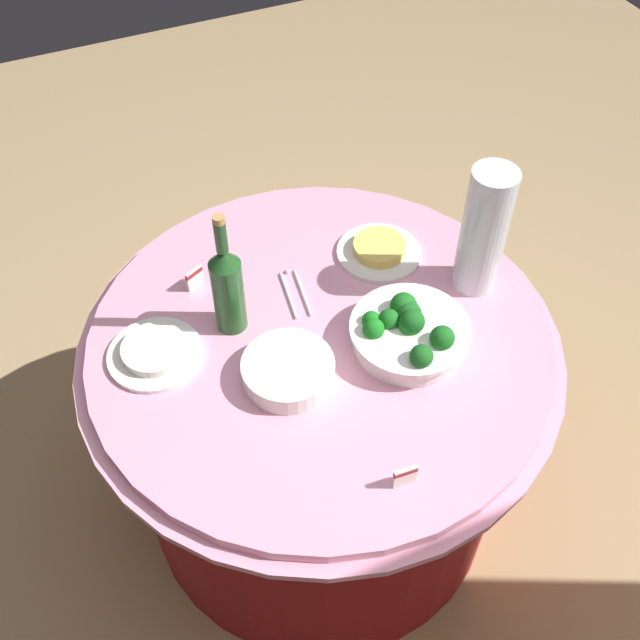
% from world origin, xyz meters
% --- Properties ---
extents(ground_plane, '(6.00, 6.00, 0.00)m').
position_xyz_m(ground_plane, '(0.00, 0.00, 0.00)').
color(ground_plane, tan).
extents(buffet_table, '(1.16, 1.16, 0.74)m').
position_xyz_m(buffet_table, '(0.00, 0.00, 0.38)').
color(buffet_table, maroon).
rests_on(buffet_table, ground_plane).
extents(broccoli_bowl, '(0.28, 0.28, 0.11)m').
position_xyz_m(broccoli_bowl, '(-0.17, 0.11, 0.78)').
color(broccoli_bowl, white).
rests_on(broccoli_bowl, buffet_table).
extents(plate_stack, '(0.21, 0.21, 0.05)m').
position_xyz_m(plate_stack, '(0.12, 0.09, 0.77)').
color(plate_stack, white).
rests_on(plate_stack, buffet_table).
extents(wine_bottle, '(0.07, 0.07, 0.34)m').
position_xyz_m(wine_bottle, '(0.18, -0.11, 0.87)').
color(wine_bottle, '#1F4F21').
rests_on(wine_bottle, buffet_table).
extents(decorative_fruit_vase, '(0.11, 0.11, 0.34)m').
position_xyz_m(decorative_fruit_vase, '(-0.42, -0.00, 0.90)').
color(decorative_fruit_vase, silver).
rests_on(decorative_fruit_vase, buffet_table).
extents(serving_tongs, '(0.07, 0.17, 0.01)m').
position_xyz_m(serving_tongs, '(0.00, -0.15, 0.74)').
color(serving_tongs, silver).
rests_on(serving_tongs, buffet_table).
extents(food_plate_rice, '(0.22, 0.22, 0.03)m').
position_xyz_m(food_plate_rice, '(0.37, -0.10, 0.75)').
color(food_plate_rice, white).
rests_on(food_plate_rice, buffet_table).
extents(food_plate_noodles, '(0.22, 0.22, 0.04)m').
position_xyz_m(food_plate_noodles, '(-0.25, -0.19, 0.75)').
color(food_plate_noodles, white).
rests_on(food_plate_noodles, buffet_table).
extents(label_placard_front, '(0.05, 0.01, 0.05)m').
position_xyz_m(label_placard_front, '(0.01, 0.43, 0.77)').
color(label_placard_front, white).
rests_on(label_placard_front, buffet_table).
extents(label_placard_mid, '(0.05, 0.03, 0.05)m').
position_xyz_m(label_placard_mid, '(0.22, -0.27, 0.77)').
color(label_placard_mid, white).
rests_on(label_placard_mid, buffet_table).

